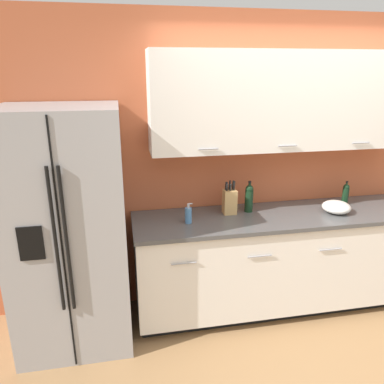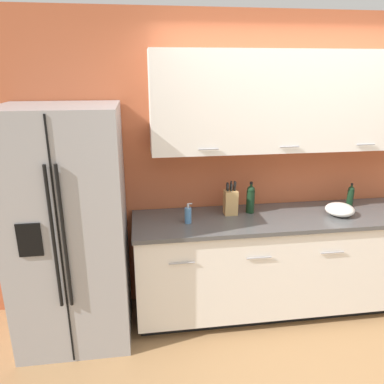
% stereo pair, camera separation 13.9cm
% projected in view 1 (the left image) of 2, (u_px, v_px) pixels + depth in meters
% --- Properties ---
extents(ground_plane, '(14.00, 14.00, 0.00)m').
position_uv_depth(ground_plane, '(351.00, 383.00, 2.67)').
color(ground_plane, '#997047').
extents(wall_back, '(10.00, 0.39, 2.60)m').
position_uv_depth(wall_back, '(285.00, 145.00, 3.39)').
color(wall_back, '#BC5B38').
rests_on(wall_back, ground_plane).
extents(counter_unit, '(2.59, 0.64, 0.93)m').
position_uv_depth(counter_unit, '(278.00, 260.00, 3.42)').
color(counter_unit, black).
rests_on(counter_unit, ground_plane).
extents(refrigerator, '(0.86, 0.78, 1.89)m').
position_uv_depth(refrigerator, '(69.00, 231.00, 2.88)').
color(refrigerator, '#9E9EA0').
rests_on(refrigerator, ground_plane).
extents(knife_block, '(0.11, 0.10, 0.30)m').
position_uv_depth(knife_block, '(230.00, 201.00, 3.24)').
color(knife_block, tan).
rests_on(knife_block, counter_unit).
extents(wine_bottle, '(0.07, 0.07, 0.28)m').
position_uv_depth(wine_bottle, '(249.00, 198.00, 3.28)').
color(wine_bottle, black).
rests_on(wine_bottle, counter_unit).
extents(soap_dispenser, '(0.06, 0.06, 0.17)m').
position_uv_depth(soap_dispenser, '(188.00, 215.00, 3.06)').
color(soap_dispenser, '#4C7FB2').
rests_on(soap_dispenser, counter_unit).
extents(oil_bottle, '(0.06, 0.06, 0.22)m').
position_uv_depth(oil_bottle, '(346.00, 194.00, 3.48)').
color(oil_bottle, black).
rests_on(oil_bottle, counter_unit).
extents(mixing_bowl, '(0.24, 0.24, 0.11)m').
position_uv_depth(mixing_bowl, '(336.00, 207.00, 3.28)').
color(mixing_bowl, white).
rests_on(mixing_bowl, counter_unit).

